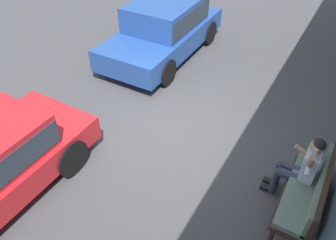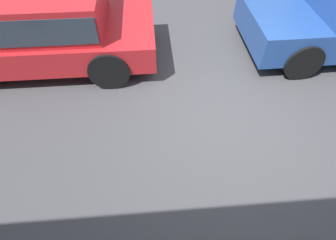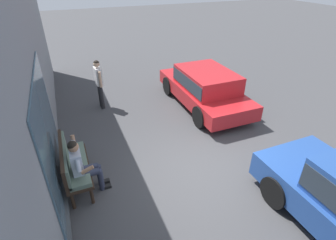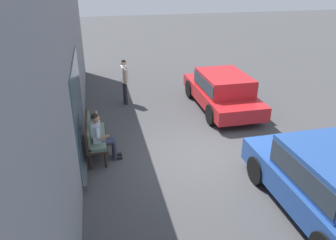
% 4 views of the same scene
% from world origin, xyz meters
% --- Properties ---
extents(ground_plane, '(60.00, 60.00, 0.00)m').
position_xyz_m(ground_plane, '(0.00, 0.00, 0.00)').
color(ground_plane, '#424244').
extents(bench, '(1.65, 0.55, 1.05)m').
position_xyz_m(bench, '(0.74, 2.90, 0.61)').
color(bench, '#332319').
rests_on(bench, ground_plane).
extents(person_on_phone, '(0.73, 0.74, 1.38)m').
position_xyz_m(person_on_phone, '(0.41, 2.67, 0.74)').
color(person_on_phone, '#2D3347').
rests_on(person_on_phone, ground_plane).
extents(parked_car_near, '(4.13, 1.93, 1.51)m').
position_xyz_m(parked_car_near, '(-2.82, -1.80, 0.82)').
color(parked_car_near, '#23478E').
rests_on(parked_car_near, ground_plane).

